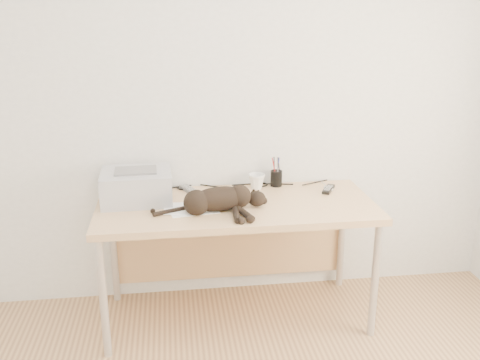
{
  "coord_description": "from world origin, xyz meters",
  "views": [
    {
      "loc": [
        -0.36,
        -1.48,
        1.82
      ],
      "look_at": [
        0.01,
        1.34,
        0.9
      ],
      "focal_mm": 40.0,
      "sensor_mm": 36.0,
      "label": 1
    }
  ],
  "objects": [
    {
      "name": "printer",
      "position": [
        -0.57,
        1.52,
        0.83
      ],
      "size": [
        0.41,
        0.35,
        0.19
      ],
      "color": "#AFAFB4",
      "rests_on": "desk"
    },
    {
      "name": "papers",
      "position": [
        -0.27,
        1.33,
        0.74
      ],
      "size": [
        0.31,
        0.23,
        0.01
      ],
      "color": "white",
      "rests_on": "desk"
    },
    {
      "name": "remote_grey",
      "position": [
        -0.26,
        1.64,
        0.75
      ],
      "size": [
        0.12,
        0.19,
        0.02
      ],
      "primitive_type": "cube",
      "rotation": [
        0.0,
        0.0,
        0.42
      ],
      "color": "slate",
      "rests_on": "desk"
    },
    {
      "name": "mug",
      "position": [
        0.16,
        1.64,
        0.79
      ],
      "size": [
        0.14,
        0.14,
        0.1
      ],
      "primitive_type": "imported",
      "rotation": [
        0.0,
        0.0,
        0.88
      ],
      "color": "white",
      "rests_on": "desk"
    },
    {
      "name": "wall_back",
      "position": [
        0.0,
        1.75,
        1.3
      ],
      "size": [
        3.5,
        0.0,
        3.5
      ],
      "primitive_type": "plane",
      "rotation": [
        1.57,
        0.0,
        0.0
      ],
      "color": "white",
      "rests_on": "floor"
    },
    {
      "name": "cable_tangle",
      "position": [
        0.0,
        1.7,
        0.75
      ],
      "size": [
        1.36,
        0.08,
        0.01
      ],
      "primitive_type": null,
      "color": "black",
      "rests_on": "desk"
    },
    {
      "name": "cat",
      "position": [
        -0.12,
        1.28,
        0.8
      ],
      "size": [
        0.65,
        0.31,
        0.15
      ],
      "rotation": [
        0.0,
        0.0,
        0.16
      ],
      "color": "black",
      "rests_on": "desk"
    },
    {
      "name": "desk",
      "position": [
        0.0,
        1.48,
        0.61
      ],
      "size": [
        1.6,
        0.7,
        0.74
      ],
      "color": "tan",
      "rests_on": "floor"
    },
    {
      "name": "mouse",
      "position": [
        0.6,
        1.57,
        0.76
      ],
      "size": [
        0.06,
        0.1,
        0.03
      ],
      "primitive_type": "ellipsoid",
      "rotation": [
        0.0,
        0.0,
        -0.01
      ],
      "color": "white",
      "rests_on": "desk"
    },
    {
      "name": "pen_cup",
      "position": [
        0.29,
        1.68,
        0.79
      ],
      "size": [
        0.07,
        0.07,
        0.19
      ],
      "color": "black",
      "rests_on": "desk"
    },
    {
      "name": "remote_black",
      "position": [
        0.59,
        1.54,
        0.75
      ],
      "size": [
        0.12,
        0.16,
        0.02
      ],
      "primitive_type": "cube",
      "rotation": [
        0.0,
        0.0,
        -0.52
      ],
      "color": "black",
      "rests_on": "desk"
    }
  ]
}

